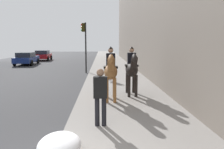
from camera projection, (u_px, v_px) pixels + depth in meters
name	position (u px, v px, depth m)	size (l,w,h in m)	color
mounted_horse_near	(111.00, 71.00, 9.61)	(2.15, 0.61, 2.28)	brown
mounted_horse_far	(132.00, 69.00, 10.60)	(2.15, 0.60, 2.26)	black
pedestrian_greeting	(100.00, 93.00, 6.68)	(0.27, 0.40, 1.70)	black
car_near_lane	(43.00, 55.00, 32.66)	(3.90, 2.17, 1.44)	maroon
car_mid_lane	(26.00, 58.00, 26.31)	(4.54, 2.13, 1.44)	navy
traffic_light_near_curb	(85.00, 40.00, 18.91)	(0.20, 0.44, 4.17)	black
snow_pile_near	(59.00, 145.00, 5.05)	(1.23, 0.95, 0.43)	white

